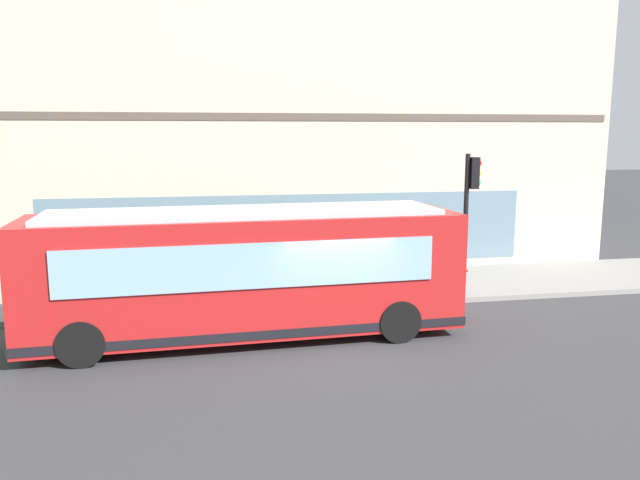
{
  "coord_description": "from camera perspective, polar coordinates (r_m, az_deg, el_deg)",
  "views": [
    {
      "loc": [
        -13.73,
        2.95,
        4.83
      ],
      "look_at": [
        2.94,
        -0.21,
        1.91
      ],
      "focal_mm": 35.16,
      "sensor_mm": 36.0,
      "label": 1
    }
  ],
  "objects": [
    {
      "name": "city_bus_nearside",
      "position": [
        14.85,
        -6.75,
        -3.05
      ],
      "size": [
        2.93,
        10.13,
        3.07
      ],
      "color": "red",
      "rests_on": "ground"
    },
    {
      "name": "pedestrian_walking_along_curb",
      "position": [
        18.32,
        -6.62,
        -1.75
      ],
      "size": [
        0.32,
        0.32,
        1.8
      ],
      "color": "#3F8C4C",
      "rests_on": "sidewalk_curb"
    },
    {
      "name": "traffic_light_near_corner",
      "position": [
        18.57,
        13.52,
        3.83
      ],
      "size": [
        0.32,
        0.49,
        4.09
      ],
      "color": "black",
      "rests_on": "sidewalk_curb"
    },
    {
      "name": "building_corner",
      "position": [
        23.77,
        -3.66,
        9.76
      ],
      "size": [
        6.2,
        23.06,
        9.69
      ],
      "color": "beige",
      "rests_on": "ground"
    },
    {
      "name": "fire_hydrant",
      "position": [
        20.48,
        12.69,
        -2.65
      ],
      "size": [
        0.35,
        0.35,
        0.74
      ],
      "color": "red",
      "rests_on": "sidewalk_curb"
    },
    {
      "name": "sidewalk_curb",
      "position": [
        19.26,
        -1.59,
        -4.53
      ],
      "size": [
        4.19,
        40.0,
        0.15
      ],
      "primitive_type": "cube",
      "color": "gray",
      "rests_on": "ground"
    },
    {
      "name": "ground",
      "position": [
        14.85,
        1.34,
        -9.21
      ],
      "size": [
        120.0,
        120.0,
        0.0
      ],
      "primitive_type": "plane",
      "color": "#38383A"
    },
    {
      "name": "pedestrian_by_light_pole",
      "position": [
        18.06,
        -22.95,
        -2.84
      ],
      "size": [
        0.32,
        0.32,
        1.71
      ],
      "color": "gold",
      "rests_on": "sidewalk_curb"
    }
  ]
}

